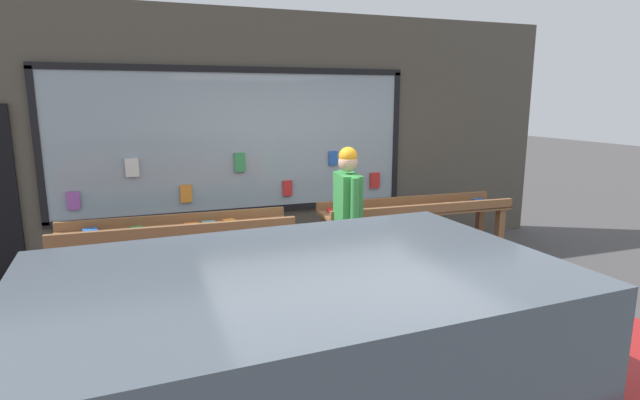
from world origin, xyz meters
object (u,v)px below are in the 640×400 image
object	(u,v)px
person_browsing	(348,209)
small_dog	(389,270)
display_table_left	(178,235)
display_table_right	(415,214)

from	to	relation	value
person_browsing	small_dog	world-z (taller)	person_browsing
person_browsing	small_dog	distance (m)	0.81
display_table_left	display_table_right	distance (m)	2.92
display_table_right	small_dog	size ratio (longest dim) A/B	4.37
display_table_right	person_browsing	world-z (taller)	person_browsing
display_table_right	small_dog	distance (m)	1.11
person_browsing	display_table_right	bearing A→B (deg)	-60.68
display_table_right	person_browsing	xyz separation A→B (m)	(-1.13, -0.45, 0.25)
display_table_left	person_browsing	bearing A→B (deg)	-14.12
display_table_left	display_table_right	bearing A→B (deg)	0.02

